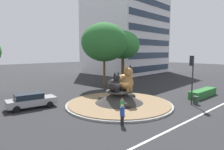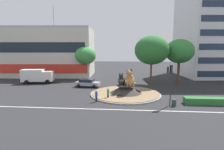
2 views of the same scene
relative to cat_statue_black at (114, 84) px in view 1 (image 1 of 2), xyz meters
The scene contains 14 objects.
ground_plane 2.40m from the cat_statue_black, ahead, with size 160.00×160.00×0.00m, color #28282B.
lane_centreline 7.82m from the cat_statue_black, 84.90° to the right, with size 112.00×0.20×0.01m, color silver.
roundabout_island 1.90m from the cat_statue_black, ahead, with size 11.31×11.31×1.55m.
cat_statue_black is the anchor object (origin of this frame).
cat_statue_tabby 1.37m from the cat_statue_black, 12.52° to the right, with size 2.04×2.83×2.75m.
traffic_light_mast 8.32m from the cat_statue_black, 38.93° to the right, with size 0.71×0.53×5.25m.
office_tower 35.80m from the cat_statue_black, 41.53° to the left, with size 20.62×17.48×25.18m.
clipped_hedge_strip 12.25m from the cat_statue_black, 21.33° to the right, with size 5.51×1.20×0.90m, color #2D7033.
broadleaf_tree_behind_island 11.41m from the cat_statue_black, 55.46° to the left, with size 6.92×6.92×10.05m.
second_tree_near_tower 16.54m from the cat_statue_black, 41.25° to the left, with size 5.97×5.97×9.42m.
pedestrian_green_shirt 3.80m from the cat_statue_black, 122.26° to the right, with size 0.33×0.33×1.63m.
pedestrian_blue_shirt 5.76m from the cat_statue_black, 127.02° to the right, with size 0.36×0.36×1.66m.
sedan_on_far_lane 8.60m from the cat_statue_black, 142.70° to the left, with size 4.89×2.48×1.53m.
litter_bin 9.01m from the cat_statue_black, 38.41° to the right, with size 0.56×0.56×0.90m.
Camera 1 is at (-14.66, -14.85, 5.70)m, focal length 31.98 mm.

